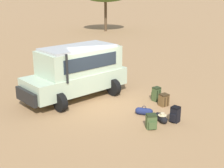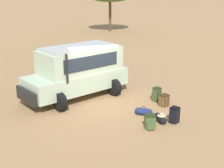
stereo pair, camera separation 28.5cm
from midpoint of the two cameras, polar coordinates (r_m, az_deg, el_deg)
The scene contains 8 objects.
ground_plane at distance 14.13m, azimuth -2.45°, elevation -3.70°, with size 320.00×320.00×0.00m, color #9E754C.
safari_vehicle at distance 14.75m, azimuth -6.89°, elevation 2.42°, with size 5.39×3.81×2.44m.
backpack_beside_front_wheel at distance 14.55m, azimuth 7.53°, elevation -1.84°, with size 0.40×0.44×0.66m.
backpack_cluster_center at distance 11.79m, azimuth 6.50°, elevation -6.85°, with size 0.42×0.44×0.57m.
backpack_near_rear_wheel at distance 12.46m, azimuth 10.83°, elevation -5.51°, with size 0.46×0.43×0.63m.
backpack_outermost at distance 14.02m, azimuth 8.85°, elevation -2.90°, with size 0.45×0.48×0.55m.
duffel_bag_low_black_case at distance 12.46m, azimuth 8.30°, elevation -6.14°, with size 0.34×0.76×0.40m.
duffel_bag_soft_canvas at distance 13.00m, azimuth 5.25°, elevation -5.01°, with size 0.66×0.56×0.40m.
Camera 1 is at (-3.79, -12.59, 5.16)m, focal length 50.00 mm.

